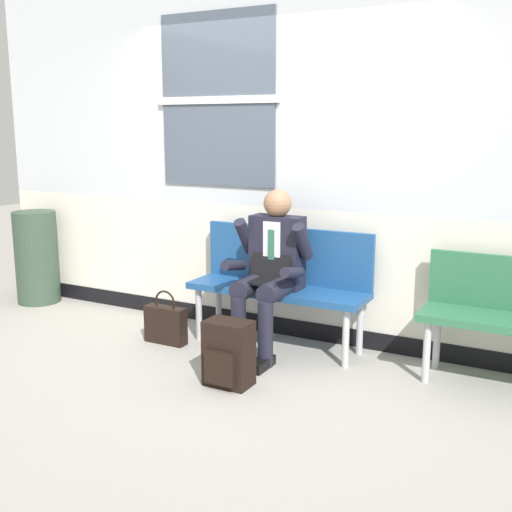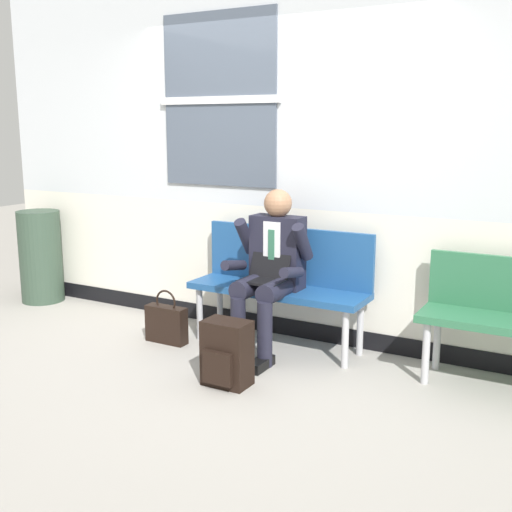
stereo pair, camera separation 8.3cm
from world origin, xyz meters
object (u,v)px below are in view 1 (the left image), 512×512
at_px(person_seated, 270,268).
at_px(handbag, 166,324).
at_px(trash_bin, 37,257).
at_px(bench_with_person, 281,277).
at_px(backpack, 228,354).

xyz_separation_m(person_seated, handbag, (-0.81, -0.21, -0.50)).
bearing_deg(handbag, trash_bin, 167.89).
height_order(bench_with_person, person_seated, person_seated).
height_order(backpack, trash_bin, trash_bin).
distance_m(bench_with_person, backpack, 0.95).
bearing_deg(bench_with_person, handbag, -152.93).
relative_size(bench_with_person, handbag, 3.26).
distance_m(backpack, handbag, 0.99).
height_order(person_seated, trash_bin, person_seated).
bearing_deg(bench_with_person, backpack, -86.78).
bearing_deg(backpack, trash_bin, 162.01).
bearing_deg(trash_bin, backpack, -17.99).
bearing_deg(bench_with_person, person_seated, -90.00).
height_order(person_seated, backpack, person_seated).
bearing_deg(backpack, bench_with_person, 93.22).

